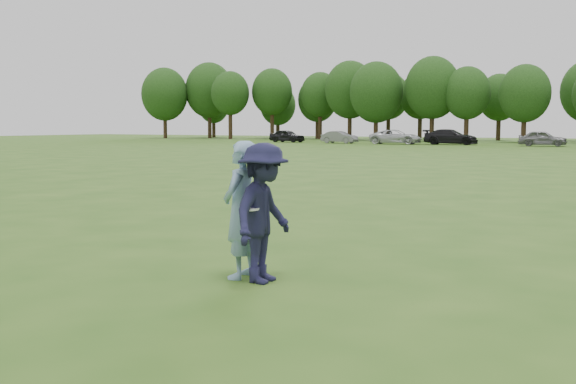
% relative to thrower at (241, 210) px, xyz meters
% --- Properties ---
extents(ground, '(200.00, 200.00, 0.00)m').
position_rel_thrower_xyz_m(ground, '(0.80, 0.24, -0.93)').
color(ground, '#2D5317').
rests_on(ground, ground).
extents(thrower, '(0.53, 0.73, 1.87)m').
position_rel_thrower_xyz_m(thrower, '(0.00, 0.00, 0.00)').
color(thrower, '#7FA3C5').
rests_on(thrower, ground).
extents(defender, '(0.72, 1.21, 1.85)m').
position_rel_thrower_xyz_m(defender, '(0.41, -0.08, -0.01)').
color(defender, '#191938').
rests_on(defender, ground).
extents(car_a, '(4.50, 2.26, 1.47)m').
position_rel_thrower_xyz_m(car_a, '(-33.03, 61.51, -0.20)').
color(car_a, black).
rests_on(car_a, ground).
extents(car_b, '(4.17, 1.74, 1.34)m').
position_rel_thrower_xyz_m(car_b, '(-25.76, 60.28, -0.26)').
color(car_b, slate).
rests_on(car_b, ground).
extents(car_c, '(5.70, 3.10, 1.52)m').
position_rel_thrower_xyz_m(car_c, '(-19.24, 60.24, -0.18)').
color(car_c, silver).
rests_on(car_c, ground).
extents(car_d, '(5.63, 2.71, 1.58)m').
position_rel_thrower_xyz_m(car_d, '(-13.63, 61.04, -0.14)').
color(car_d, black).
rests_on(car_d, ground).
extents(car_e, '(4.52, 2.12, 1.50)m').
position_rel_thrower_xyz_m(car_e, '(-4.60, 60.17, -0.18)').
color(car_e, slate).
rests_on(car_e, ground).
extents(disc_in_play, '(0.30, 0.30, 0.06)m').
position_rel_thrower_xyz_m(disc_in_play, '(0.28, -0.24, 0.07)').
color(disc_in_play, white).
rests_on(disc_in_play, ground).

